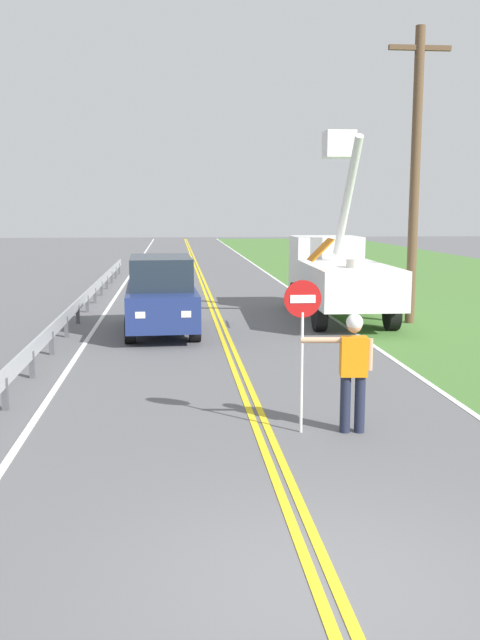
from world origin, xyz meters
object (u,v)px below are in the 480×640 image
at_px(oncoming_suv_nearest, 161,295).
at_px(utility_pole_near, 415,173).
at_px(stop_sign_paddle, 302,322).
at_px(utility_bucket_truck, 337,272).
at_px(flagger_worker, 353,365).

xyz_separation_m(oncoming_suv_nearest, utility_pole_near, (7.37, 1.03, 3.36)).
xyz_separation_m(stop_sign_paddle, utility_bucket_truck, (3.20, 11.31, -0.29)).
relative_size(flagger_worker, oncoming_suv_nearest, 0.39).
relative_size(oncoming_suv_nearest, utility_pole_near, 0.55).
distance_m(flagger_worker, utility_bucket_truck, 11.64).
bearing_deg(utility_bucket_truck, flagger_worker, -102.09).
height_order(stop_sign_paddle, utility_bucket_truck, utility_bucket_truck).
xyz_separation_m(flagger_worker, oncoming_suv_nearest, (-3.03, 8.99, 0.01)).
bearing_deg(stop_sign_paddle, oncoming_suv_nearest, 104.22).
bearing_deg(utility_pole_near, oncoming_suv_nearest, -172.01).
height_order(utility_bucket_truck, utility_pole_near, utility_pole_near).
xyz_separation_m(stop_sign_paddle, utility_pole_near, (5.11, 9.95, 2.71)).
bearing_deg(utility_pole_near, stop_sign_paddle, -117.19).
height_order(utility_bucket_truck, oncoming_suv_nearest, utility_bucket_truck).
bearing_deg(flagger_worker, utility_bucket_truck, 77.91).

